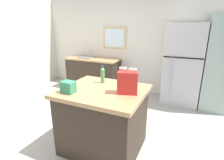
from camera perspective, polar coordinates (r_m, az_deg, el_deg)
The scene contains 9 objects.
ground at distance 3.14m, azimuth -5.70°, elevation -16.98°, with size 6.86×6.86×0.00m, color #ADA89E.
back_wall at distance 4.80m, azimuth 8.38°, elevation 11.29°, with size 5.72×0.13×2.54m.
kitchen_island at distance 2.60m, azimuth -2.85°, elevation -12.60°, with size 1.14×0.99×0.93m.
refrigerator at distance 4.25m, azimuth 22.06°, elevation 4.53°, with size 0.79×0.70×1.82m.
tall_cabinet at distance 4.26m, azimuth 31.25°, elevation 4.55°, with size 0.51×0.62×2.01m.
sink_counter at distance 5.08m, azimuth -6.16°, elevation 2.29°, with size 1.52×0.63×1.07m.
shopping_bag at distance 2.23m, azimuth 5.07°, elevation -0.73°, with size 0.29×0.23×0.33m.
small_box at distance 2.34m, azimuth -14.07°, elevation -2.24°, with size 0.17×0.13×0.15m, color #388E66.
bottle at distance 2.65m, azimuth -3.08°, elevation 1.62°, with size 0.06×0.06×0.26m.
Camera 1 is at (1.35, -2.21, 1.77)m, focal length 28.06 mm.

